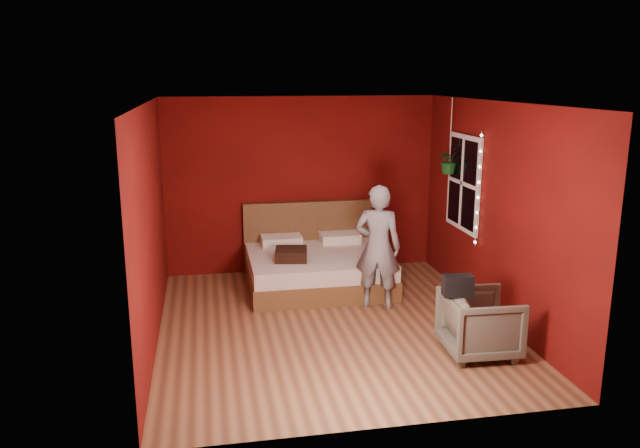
{
  "coord_description": "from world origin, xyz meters",
  "views": [
    {
      "loc": [
        -1.41,
        -6.77,
        2.89
      ],
      "look_at": [
        -0.06,
        0.4,
        1.14
      ],
      "focal_mm": 35.0,
      "sensor_mm": 36.0,
      "label": 1
    }
  ],
  "objects": [
    {
      "name": "floor",
      "position": [
        0.0,
        0.0,
        0.0
      ],
      "size": [
        4.5,
        4.5,
        0.0
      ],
      "primitive_type": "plane",
      "color": "#8E5B39",
      "rests_on": "ground"
    },
    {
      "name": "fairy_lights",
      "position": [
        1.94,
        0.37,
        1.5
      ],
      "size": [
        0.04,
        0.04,
        1.45
      ],
      "color": "silver",
      "rests_on": "room_walls"
    },
    {
      "name": "bed",
      "position": [
        0.09,
        1.47,
        0.28
      ],
      "size": [
        1.93,
        1.64,
        1.06
      ],
      "color": "brown",
      "rests_on": "ground"
    },
    {
      "name": "armchair",
      "position": [
        1.38,
        -1.05,
        0.34
      ],
      "size": [
        0.78,
        0.76,
        0.68
      ],
      "primitive_type": "imported",
      "rotation": [
        0.0,
        0.0,
        1.53
      ],
      "color": "#625C4D",
      "rests_on": "ground"
    },
    {
      "name": "handbag",
      "position": [
        1.1,
        -1.07,
        0.79
      ],
      "size": [
        0.32,
        0.18,
        0.22
      ],
      "primitive_type": "cube",
      "rotation": [
        0.0,
        0.0,
        -0.1
      ],
      "color": "black",
      "rests_on": "armchair"
    },
    {
      "name": "room_walls",
      "position": [
        0.0,
        0.0,
        1.68
      ],
      "size": [
        4.04,
        4.54,
        2.62
      ],
      "color": "#680D0A",
      "rests_on": "ground"
    },
    {
      "name": "window",
      "position": [
        1.97,
        0.9,
        1.5
      ],
      "size": [
        0.05,
        0.97,
        1.27
      ],
      "color": "white",
      "rests_on": "room_walls"
    },
    {
      "name": "hanging_plant",
      "position": [
        1.88,
        1.2,
        1.76
      ],
      "size": [
        0.42,
        0.39,
        1.02
      ],
      "color": "silver",
      "rests_on": "room_walls"
    },
    {
      "name": "throw_pillow",
      "position": [
        -0.31,
        1.17,
        0.56
      ],
      "size": [
        0.48,
        0.48,
        0.15
      ],
      "primitive_type": "cube",
      "rotation": [
        0.0,
        0.0,
        -0.16
      ],
      "color": "black",
      "rests_on": "bed"
    },
    {
      "name": "person",
      "position": [
        0.69,
        0.5,
        0.79
      ],
      "size": [
        0.68,
        0.57,
        1.58
      ],
      "primitive_type": "imported",
      "rotation": [
        0.0,
        0.0,
        2.74
      ],
      "color": "gray",
      "rests_on": "ground"
    }
  ]
}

